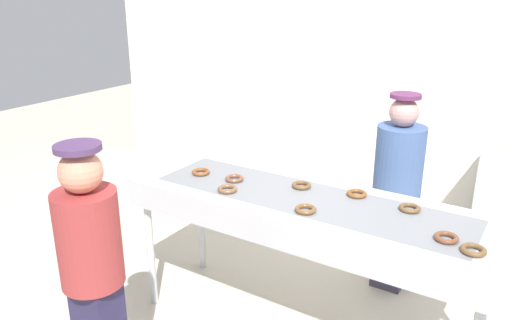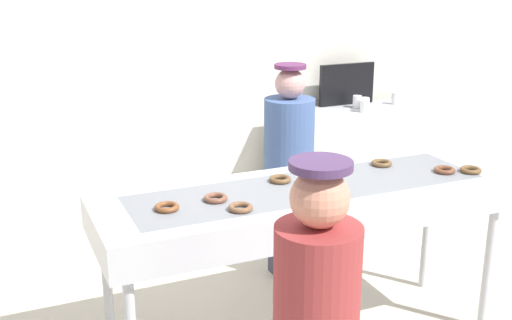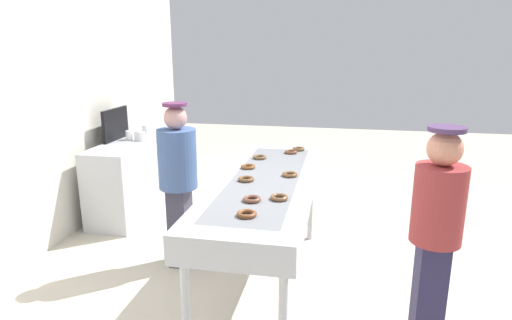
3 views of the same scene
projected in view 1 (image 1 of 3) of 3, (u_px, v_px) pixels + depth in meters
name	position (u px, v px, depth m)	size (l,w,h in m)	color
back_wall	(419.00, 78.00, 5.00)	(8.00, 0.12, 2.88)	silver
fryer_conveyor	(306.00, 212.00, 3.23)	(2.45, 0.77, 1.03)	#B7BABF
chocolate_donut_0	(306.00, 209.00, 3.00)	(0.13, 0.13, 0.03)	brown
chocolate_donut_1	(302.00, 185.00, 3.36)	(0.13, 0.13, 0.03)	brown
chocolate_donut_2	(201.00, 172.00, 3.60)	(0.13, 0.13, 0.03)	brown
chocolate_donut_3	(234.00, 179.00, 3.48)	(0.13, 0.13, 0.03)	brown
chocolate_donut_4	(410.00, 208.00, 3.02)	(0.13, 0.13, 0.03)	brown
chocolate_donut_5	(357.00, 194.00, 3.23)	(0.13, 0.13, 0.03)	brown
chocolate_donut_6	(473.00, 250.00, 2.54)	(0.13, 0.13, 0.03)	brown
chocolate_donut_7	(446.00, 238.00, 2.66)	(0.13, 0.13, 0.03)	brown
chocolate_donut_8	(227.00, 189.00, 3.30)	(0.13, 0.13, 0.03)	brown
worker_baker	(397.00, 182.00, 3.79)	(0.36, 0.36, 1.58)	#373548
customer_waiting	(93.00, 274.00, 2.58)	(0.32, 0.32, 1.61)	#262244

